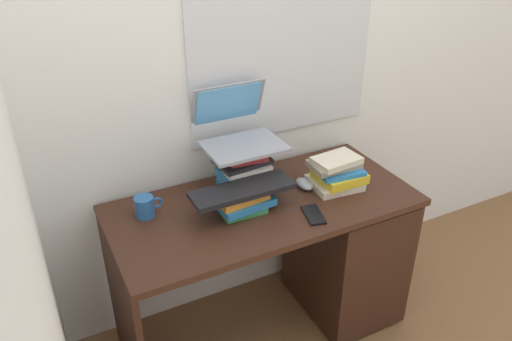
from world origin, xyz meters
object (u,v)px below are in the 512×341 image
book_stack_side (337,173)px  mug (145,207)px  desk (326,246)px  book_stack_tall (244,170)px  book_stack_keyboard_riser (242,201)px  cell_phone (313,215)px  keyboard (242,190)px  computer_mouse (305,184)px  laptop (237,129)px

book_stack_side → mug: 0.83m
desk → book_stack_tall: (-0.35, 0.16, 0.42)m
book_stack_keyboard_riser → cell_phone: (0.24, -0.16, -0.04)m
desk → mug: (-0.79, 0.15, 0.37)m
keyboard → computer_mouse: bearing=8.6°
laptop → keyboard: size_ratio=0.78×
keyboard → cell_phone: 0.30m
computer_mouse → book_stack_keyboard_riser: bearing=-172.5°
book_stack_keyboard_riser → desk: bearing=-1.0°
book_stack_tall → laptop: size_ratio=0.72×
laptop → computer_mouse: laptop is taller
book_stack_side → laptop: laptop is taller
keyboard → cell_phone: (0.24, -0.16, -0.10)m
book_stack_side → desk: bearing=178.7°
book_stack_side → laptop: (-0.37, 0.22, 0.19)m
book_stack_side → computer_mouse: book_stack_side is taller
book_stack_keyboard_riser → keyboard: keyboard is taller
book_stack_side → mug: (-0.81, 0.15, -0.02)m
book_stack_tall → keyboard: 0.18m
mug → laptop: bearing=9.0°
computer_mouse → cell_phone: bearing=-112.3°
desk → laptop: size_ratio=3.95×
book_stack_keyboard_riser → book_stack_side: (0.45, -0.01, 0.02)m
book_stack_side → mug: bearing=169.4°
book_stack_side → keyboard: (-0.46, 0.00, 0.04)m
book_stack_side → laptop: 0.48m
book_stack_side → keyboard: bearing=179.9°
desk → book_stack_keyboard_riser: 0.57m
book_stack_tall → book_stack_side: 0.41m
book_stack_keyboard_riser → cell_phone: bearing=-34.3°
book_stack_tall → computer_mouse: size_ratio=2.25×
computer_mouse → desk: bearing=-25.4°
book_stack_side → book_stack_keyboard_riser: bearing=179.0°
book_stack_side → keyboard: 0.46m
book_stack_keyboard_riser → book_stack_side: book_stack_side is taller
cell_phone → keyboard: bearing=161.4°
book_stack_tall → computer_mouse: book_stack_tall is taller
book_stack_side → book_stack_tall: bearing=157.0°
computer_mouse → cell_phone: 0.22m
book_stack_tall → cell_phone: (0.16, -0.31, -0.09)m
cell_phone → laptop: bearing=126.8°
laptop → keyboard: (-0.08, -0.22, -0.16)m
desk → book_stack_side: book_stack_side is taller
laptop → keyboard: 0.28m
book_stack_keyboard_riser → mug: (-0.36, 0.14, -0.00)m
book_stack_tall → book_stack_side: size_ratio=1.03×
book_stack_side → mug: size_ratio=1.99×
desk → cell_phone: cell_phone is taller
keyboard → mug: 0.39m
cell_phone → computer_mouse: bearing=81.9°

